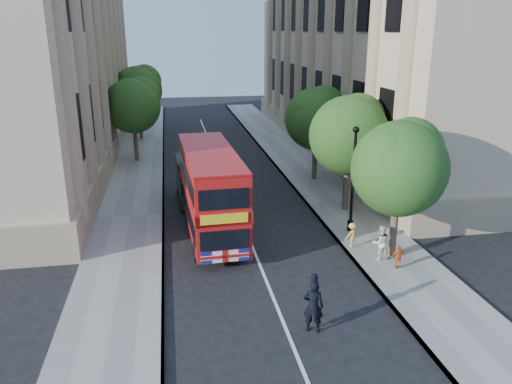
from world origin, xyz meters
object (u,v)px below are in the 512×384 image
double_decker_bus (211,189)px  box_van (193,182)px  police_constable (313,306)px  lamp_post (353,184)px  woman_pedestrian (381,243)px

double_decker_bus → box_van: 4.83m
police_constable → double_decker_bus: bearing=-54.1°
double_decker_bus → lamp_post: bearing=-13.0°
box_van → woman_pedestrian: size_ratio=2.84×
double_decker_bus → box_van: double_decker_bus is taller
lamp_post → woman_pedestrian: size_ratio=3.36×
double_decker_bus → box_van: bearing=95.1°
lamp_post → double_decker_bus: lamp_post is taller
double_decker_bus → police_constable: bearing=-76.8°
double_decker_bus → police_constable: (2.52, -9.08, -1.31)m
lamp_post → double_decker_bus: size_ratio=0.59×
lamp_post → woman_pedestrian: (0.12, -3.30, -1.62)m
box_van → lamp_post: bearing=-41.0°
woman_pedestrian → double_decker_bus: bearing=-36.1°
police_constable → woman_pedestrian: police_constable is taller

